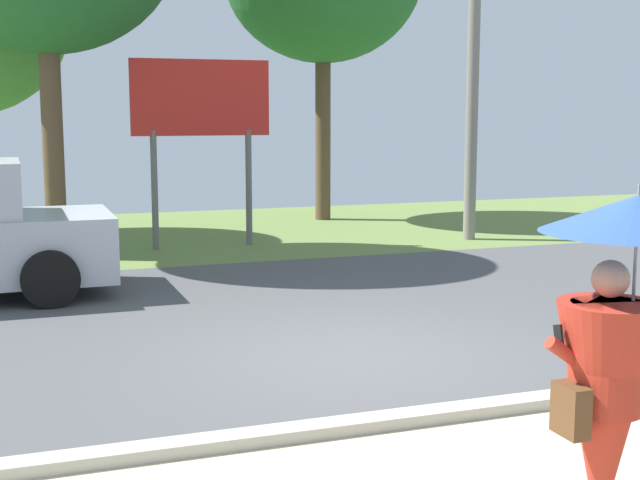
% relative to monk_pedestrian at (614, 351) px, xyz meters
% --- Properties ---
extents(ground_plane, '(40.00, 22.00, 0.20)m').
position_rel_monk_pedestrian_xyz_m(ground_plane, '(0.09, 7.10, -1.20)').
color(ground_plane, '#4C4C4F').
extents(monk_pedestrian, '(1.14, 1.13, 2.13)m').
position_rel_monk_pedestrian_xyz_m(monk_pedestrian, '(0.00, 0.00, 0.00)').
color(monk_pedestrian, '#B22D1E').
rests_on(monk_pedestrian, ground_plane).
extents(utility_pole, '(1.80, 0.24, 6.18)m').
position_rel_monk_pedestrian_xyz_m(utility_pole, '(5.42, 11.33, 2.11)').
color(utility_pole, gray).
rests_on(utility_pole, ground_plane).
extents(roadside_billboard, '(2.60, 0.12, 3.50)m').
position_rel_monk_pedestrian_xyz_m(roadside_billboard, '(0.17, 12.13, 1.39)').
color(roadside_billboard, slate).
rests_on(roadside_billboard, ground_plane).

